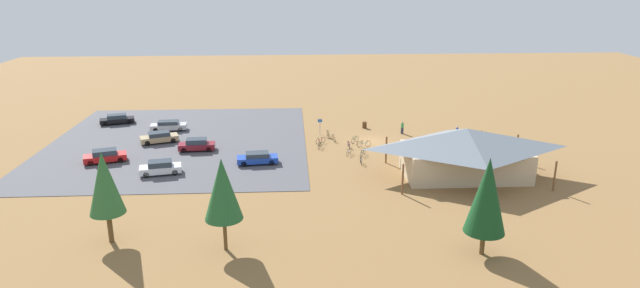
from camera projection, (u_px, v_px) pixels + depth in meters
ground at (372, 141)px, 69.85m from camera, size 160.00×160.00×0.00m
parking_lot_asphalt at (179, 142)px, 69.63m from camera, size 32.12×35.06×0.05m
bike_pavilion at (466, 149)px, 56.99m from camera, size 15.45×9.72×5.20m
trash_bin at (365, 125)px, 75.86m from camera, size 0.60×0.60×0.90m
lot_sign at (320, 124)px, 72.48m from camera, size 0.56×0.08×2.20m
pine_west at (223, 189)px, 40.87m from camera, size 2.92×2.92×7.45m
pine_midwest at (487, 196)px, 40.30m from camera, size 3.10×3.10×7.75m
pine_far_east at (105, 183)px, 42.18m from camera, size 2.76×2.76×7.51m
bicycle_teal_lone_east at (363, 153)px, 64.30m from camera, size 0.80×1.57×0.78m
bicycle_orange_front_row at (334, 138)px, 69.86m from camera, size 0.49×1.74×0.82m
bicycle_green_yard_front at (355, 140)px, 69.21m from camera, size 1.10×1.39×0.88m
bicycle_yellow_edge_south at (328, 134)px, 71.59m from camera, size 0.48×1.79×0.80m
bicycle_red_edge_north at (321, 141)px, 68.97m from camera, size 1.27×1.15×0.84m
bicycle_purple_mid_cluster at (349, 145)px, 67.29m from camera, size 0.48×1.77×0.82m
bicycle_silver_trailside at (361, 161)px, 61.46m from camera, size 0.48×1.65×0.85m
bicycle_black_yard_center at (320, 145)px, 67.03m from camera, size 0.61×1.60×0.83m
bicycle_blue_back_row at (478, 145)px, 67.12m from camera, size 0.63×1.62×0.82m
bicycle_white_yard_left at (349, 152)px, 64.56m from camera, size 0.75×1.54×0.79m
bicycle_teal_by_bin at (364, 144)px, 67.55m from camera, size 1.80×0.50×0.84m
bicycle_orange_yard_right at (485, 134)px, 71.69m from camera, size 1.22×1.22×0.81m
car_tan_second_row at (159, 137)px, 69.03m from camera, size 4.96×3.32×1.38m
car_black_mid_lot at (117, 119)px, 77.81m from camera, size 4.96×3.04×1.35m
car_silver_by_curb at (169, 126)px, 74.41m from camera, size 4.90×2.14×1.36m
car_white_front_row at (160, 168)px, 58.06m from camera, size 4.58×2.63×1.47m
car_blue_near_entry at (257, 158)px, 61.28m from camera, size 4.70×2.28×1.31m
car_red_far_end at (105, 156)px, 61.82m from camera, size 4.93×3.13×1.45m
car_maroon_inner_stall at (197, 145)px, 65.90m from camera, size 4.41×2.07×1.47m
visitor_by_pavilion at (402, 127)px, 73.07m from camera, size 0.39×0.40×1.67m
visitor_at_bikes at (457, 132)px, 70.55m from camera, size 0.40×0.37×1.74m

